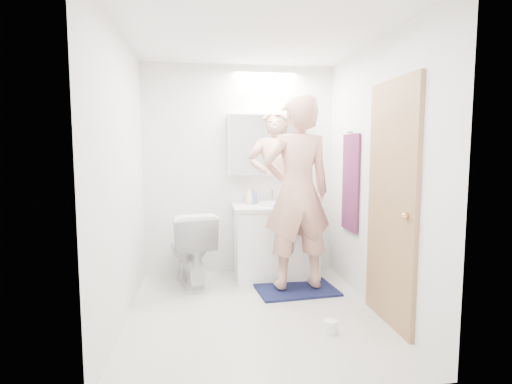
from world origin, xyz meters
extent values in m
plane|color=silver|center=(0.00, 0.00, 0.00)|extent=(2.50, 2.50, 0.00)
plane|color=white|center=(0.00, 0.00, 2.40)|extent=(2.50, 2.50, 0.00)
plane|color=white|center=(0.00, 1.25, 1.20)|extent=(2.50, 0.00, 2.50)
plane|color=white|center=(0.00, -1.25, 1.20)|extent=(2.50, 0.00, 2.50)
plane|color=white|center=(-1.10, 0.00, 1.20)|extent=(0.00, 2.50, 2.50)
plane|color=white|center=(1.10, 0.00, 1.20)|extent=(0.00, 2.50, 2.50)
cube|color=white|center=(0.37, 0.96, 0.39)|extent=(0.90, 0.55, 0.78)
cube|color=silver|center=(0.37, 0.96, 0.80)|extent=(0.95, 0.58, 0.04)
cylinder|color=white|center=(0.37, 0.99, 0.84)|extent=(0.36, 0.36, 0.03)
cylinder|color=silver|center=(0.37, 1.19, 0.90)|extent=(0.02, 0.02, 0.16)
cube|color=white|center=(0.30, 1.18, 1.50)|extent=(0.88, 0.14, 0.70)
cube|color=silver|center=(0.30, 1.10, 1.50)|extent=(0.84, 0.01, 0.66)
imported|color=white|center=(-0.57, 0.85, 0.40)|extent=(0.60, 0.86, 0.80)
cube|color=#141B40|center=(0.50, 0.49, 0.01)|extent=(0.85, 0.62, 0.02)
imported|color=tan|center=(0.50, 0.49, 1.01)|extent=(0.74, 0.52, 1.93)
cube|color=tan|center=(1.08, -0.35, 1.00)|extent=(0.04, 0.80, 2.00)
sphere|color=gold|center=(1.04, -0.65, 0.95)|extent=(0.06, 0.06, 0.06)
cube|color=#121D38|center=(1.08, 0.55, 1.10)|extent=(0.02, 0.42, 1.00)
cylinder|color=silver|center=(1.07, 0.55, 1.62)|extent=(0.07, 0.02, 0.02)
imported|color=beige|center=(0.09, 1.11, 0.92)|extent=(0.11, 0.11, 0.20)
imported|color=#5C7FC6|center=(0.14, 1.15, 0.90)|extent=(0.10, 0.10, 0.17)
imported|color=#434ACB|center=(0.62, 1.12, 0.87)|extent=(0.13, 0.13, 0.09)
cylinder|color=white|center=(0.54, -0.48, 0.05)|extent=(0.11, 0.11, 0.10)
camera|label=1|loc=(-0.47, -3.41, 1.44)|focal=28.24mm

